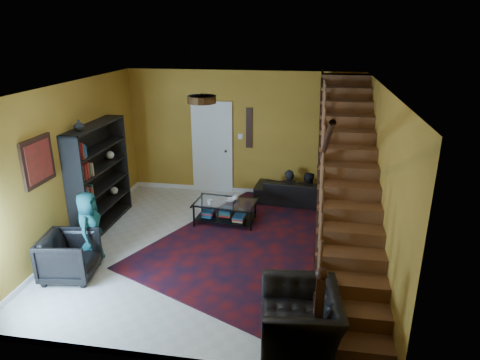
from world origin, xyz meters
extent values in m
plane|color=beige|center=(0.00, 0.00, 0.00)|extent=(5.50, 5.50, 0.00)
plane|color=#B98629|center=(0.00, 2.75, 1.40)|extent=(5.20, 0.00, 5.20)
plane|color=#B98629|center=(0.00, -2.75, 1.40)|extent=(5.20, 0.00, 5.20)
plane|color=#B98629|center=(-2.60, 0.00, 1.40)|extent=(0.00, 5.50, 5.50)
plane|color=#B98629|center=(2.60, 0.00, 1.40)|extent=(0.00, 5.50, 5.50)
plane|color=white|center=(0.00, 0.00, 2.80)|extent=(5.50, 5.50, 0.00)
cube|color=silver|center=(0.00, 2.74, 0.05)|extent=(5.20, 0.02, 0.10)
cube|color=silver|center=(-2.59, 0.00, 0.05)|extent=(0.02, 5.50, 0.10)
cube|color=#B98629|center=(2.12, 0.00, 1.32)|extent=(0.95, 4.92, 2.83)
cube|color=black|center=(1.67, 0.00, 1.40)|extent=(0.04, 5.02, 3.02)
cylinder|color=black|center=(1.70, 0.00, 1.85)|extent=(0.07, 4.20, 2.44)
cube|color=black|center=(1.70, -2.40, 0.55)|extent=(0.10, 0.10, 1.10)
cube|color=black|center=(-2.41, 0.60, 1.00)|extent=(0.35, 1.80, 2.00)
cube|color=black|center=(-2.41, 0.60, 0.40)|extent=(0.35, 1.72, 0.03)
cube|color=black|center=(-2.41, 0.60, 1.16)|extent=(0.35, 1.72, 0.03)
cube|color=silver|center=(-0.70, 2.73, 1.02)|extent=(0.82, 0.05, 2.05)
cube|color=maroon|center=(-2.57, -0.90, 1.75)|extent=(0.04, 0.74, 0.74)
cube|color=black|center=(0.15, 2.73, 1.55)|extent=(0.14, 0.03, 0.90)
cylinder|color=#3F2814|center=(0.00, -0.80, 2.74)|extent=(0.40, 0.40, 0.10)
cube|color=#4D0D10|center=(0.95, 0.18, 0.01)|extent=(5.13, 5.39, 0.02)
imported|color=black|center=(1.31, 2.30, 0.27)|extent=(1.92, 0.89, 0.54)
imported|color=black|center=(-2.05, -1.25, 0.36)|extent=(0.88, 0.86, 0.71)
imported|color=black|center=(1.50, -2.17, 0.35)|extent=(1.06, 1.18, 0.70)
imported|color=black|center=(1.09, 2.35, 0.15)|extent=(0.46, 0.32, 1.20)
imported|color=black|center=(1.50, 2.35, 0.13)|extent=(0.58, 0.46, 1.16)
imported|color=#18565E|center=(-1.95, -0.76, 0.61)|extent=(0.48, 0.65, 1.22)
cube|color=black|center=(-0.62, 0.74, 0.22)|extent=(0.03, 0.03, 0.44)
cube|color=black|center=(0.49, 0.74, 0.22)|extent=(0.03, 0.03, 0.44)
cube|color=black|center=(-0.62, 1.36, 0.22)|extent=(0.03, 0.03, 0.44)
cube|color=black|center=(0.49, 1.36, 0.22)|extent=(0.03, 0.03, 0.44)
cube|color=black|center=(-0.07, 1.05, 0.12)|extent=(1.17, 0.73, 0.02)
cube|color=silver|center=(-0.07, 1.05, 0.44)|extent=(1.23, 0.80, 0.02)
imported|color=#999999|center=(0.11, 1.19, 0.50)|extent=(0.15, 0.15, 0.10)
imported|color=#999999|center=(-0.33, 0.86, 0.50)|extent=(0.12, 0.12, 0.10)
imported|color=#999999|center=(0.02, 1.10, 0.47)|extent=(0.20, 0.20, 0.05)
imported|color=#999999|center=(-2.41, 0.10, 2.10)|extent=(0.18, 0.18, 0.19)
cylinder|color=red|center=(-2.10, -0.75, 0.09)|extent=(0.17, 0.17, 0.15)
camera|label=1|loc=(1.49, -6.52, 3.69)|focal=32.00mm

